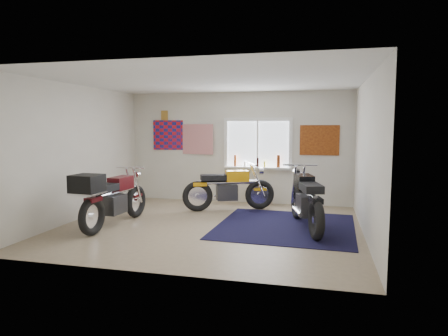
% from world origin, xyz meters
% --- Properties ---
extents(ground, '(5.50, 5.50, 0.00)m').
position_xyz_m(ground, '(0.00, 0.00, 0.00)').
color(ground, '#9E896B').
rests_on(ground, ground).
extents(room_shell, '(5.50, 5.50, 5.50)m').
position_xyz_m(room_shell, '(0.00, 0.00, 1.64)').
color(room_shell, white).
rests_on(room_shell, ground).
extents(navy_rug, '(2.60, 2.69, 0.01)m').
position_xyz_m(navy_rug, '(1.38, 0.33, 0.01)').
color(navy_rug, black).
rests_on(navy_rug, ground).
extents(window_assembly, '(1.66, 0.17, 1.26)m').
position_xyz_m(window_assembly, '(0.50, 2.47, 1.37)').
color(window_assembly, white).
rests_on(window_assembly, room_shell).
extents(oil_bottles, '(1.13, 0.09, 0.30)m').
position_xyz_m(oil_bottles, '(0.58, 2.40, 1.03)').
color(oil_bottles, '#923F15').
rests_on(oil_bottles, window_assembly).
extents(flag_display, '(1.60, 0.10, 1.17)m').
position_xyz_m(flag_display, '(-1.90, 2.48, 2.15)').
color(flag_display, red).
rests_on(flag_display, room_shell).
extents(triumph_poster, '(0.90, 0.03, 0.70)m').
position_xyz_m(triumph_poster, '(1.95, 2.48, 1.55)').
color(triumph_poster, '#A54C14').
rests_on(triumph_poster, room_shell).
extents(yellow_triumph, '(1.97, 0.98, 1.05)m').
position_xyz_m(yellow_triumph, '(0.01, 1.50, 0.46)').
color(yellow_triumph, black).
rests_on(yellow_triumph, ground).
extents(black_chrome_bike, '(0.84, 2.20, 1.15)m').
position_xyz_m(black_chrome_bike, '(1.75, 0.26, 0.50)').
color(black_chrome_bike, black).
rests_on(black_chrome_bike, navy_rug).
extents(maroon_tourer, '(0.67, 2.13, 1.08)m').
position_xyz_m(maroon_tourer, '(-1.76, -0.53, 0.56)').
color(maroon_tourer, black).
rests_on(maroon_tourer, ground).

